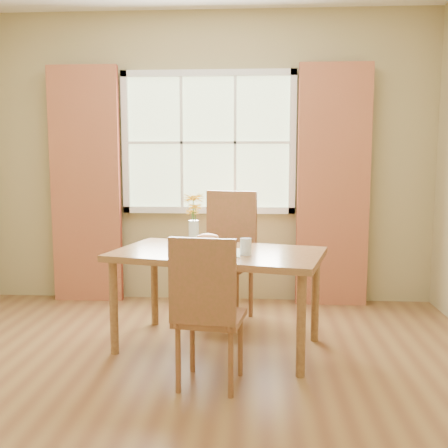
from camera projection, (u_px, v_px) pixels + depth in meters
name	position (u px, v px, depth m)	size (l,w,h in m)	color
room	(179.00, 161.00, 3.05)	(4.24, 3.84, 2.74)	brown
window	(208.00, 143.00, 4.88)	(1.62, 0.06, 1.32)	beige
curtain_left	(86.00, 186.00, 4.91)	(0.65, 0.08, 2.20)	maroon
curtain_right	(333.00, 187.00, 4.77)	(0.65, 0.08, 2.20)	maroon
dining_table	(218.00, 261.00, 3.73)	(1.60, 1.14, 0.71)	olive
chair_near	(207.00, 306.00, 3.05)	(0.44, 0.44, 0.93)	brown
chair_far	(227.00, 249.00, 4.43)	(0.56, 0.56, 1.08)	brown
placemat	(207.00, 253.00, 3.63)	(0.45, 0.33, 0.01)	beige
plate	(204.00, 251.00, 3.66)	(0.22, 0.22, 0.01)	#97B72D
croissant_sandwich	(208.00, 242.00, 3.63)	(0.17, 0.13, 0.12)	#ED9351
water_glass	(246.00, 247.00, 3.56)	(0.08, 0.08, 0.12)	silver
flower_vase	(194.00, 214.00, 3.91)	(0.16, 0.16, 0.39)	silver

